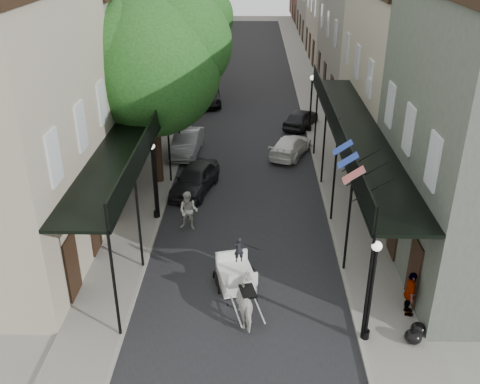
# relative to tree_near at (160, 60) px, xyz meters

# --- Properties ---
(ground) EXTENTS (140.00, 140.00, 0.00)m
(ground) POSITION_rel_tree_near_xyz_m (4.20, -10.18, -6.49)
(ground) COLOR gray
(ground) RESTS_ON ground
(road) EXTENTS (8.00, 90.00, 0.01)m
(road) POSITION_rel_tree_near_xyz_m (4.20, 9.82, -6.48)
(road) COLOR black
(road) RESTS_ON ground
(sidewalk_left) EXTENTS (2.20, 90.00, 0.12)m
(sidewalk_left) POSITION_rel_tree_near_xyz_m (-0.80, 9.82, -6.43)
(sidewalk_left) COLOR gray
(sidewalk_left) RESTS_ON ground
(sidewalk_right) EXTENTS (2.20, 90.00, 0.12)m
(sidewalk_right) POSITION_rel_tree_near_xyz_m (9.20, 9.82, -6.43)
(sidewalk_right) COLOR gray
(sidewalk_right) RESTS_ON ground
(building_row_left) EXTENTS (5.00, 80.00, 10.50)m
(building_row_left) POSITION_rel_tree_near_xyz_m (-4.40, 19.82, -1.24)
(building_row_left) COLOR #A29682
(building_row_left) RESTS_ON ground
(building_row_right) EXTENTS (5.00, 80.00, 10.50)m
(building_row_right) POSITION_rel_tree_near_xyz_m (12.80, 19.82, -1.24)
(building_row_right) COLOR slate
(building_row_right) RESTS_ON ground
(gallery_left) EXTENTS (2.20, 18.05, 4.88)m
(gallery_left) POSITION_rel_tree_near_xyz_m (-0.59, -3.20, -2.44)
(gallery_left) COLOR black
(gallery_left) RESTS_ON sidewalk_left
(gallery_right) EXTENTS (2.20, 18.05, 4.88)m
(gallery_right) POSITION_rel_tree_near_xyz_m (8.99, -3.20, -2.44)
(gallery_right) COLOR black
(gallery_right) RESTS_ON sidewalk_right
(tree_near) EXTENTS (7.31, 6.80, 9.63)m
(tree_near) POSITION_rel_tree_near_xyz_m (0.00, 0.00, 0.00)
(tree_near) COLOR #382619
(tree_near) RESTS_ON sidewalk_left
(tree_far) EXTENTS (6.45, 6.00, 8.61)m
(tree_far) POSITION_rel_tree_near_xyz_m (-0.05, 14.00, -0.65)
(tree_far) COLOR #382619
(tree_far) RESTS_ON sidewalk_left
(lamppost_right_near) EXTENTS (0.32, 0.32, 3.71)m
(lamppost_right_near) POSITION_rel_tree_near_xyz_m (8.30, -12.18, -4.44)
(lamppost_right_near) COLOR black
(lamppost_right_near) RESTS_ON sidewalk_right
(lamppost_left) EXTENTS (0.32, 0.32, 3.71)m
(lamppost_left) POSITION_rel_tree_near_xyz_m (0.10, -4.18, -4.44)
(lamppost_left) COLOR black
(lamppost_left) RESTS_ON sidewalk_left
(lamppost_right_far) EXTENTS (0.32, 0.32, 3.71)m
(lamppost_right_far) POSITION_rel_tree_near_xyz_m (8.30, 7.82, -4.44)
(lamppost_right_far) COLOR black
(lamppost_right_far) RESTS_ON sidewalk_right
(horse) EXTENTS (1.20, 1.88, 1.47)m
(horse) POSITION_rel_tree_near_xyz_m (4.45, -11.18, -5.75)
(horse) COLOR silver
(horse) RESTS_ON ground
(carriage) EXTENTS (1.84, 2.40, 2.46)m
(carriage) POSITION_rel_tree_near_xyz_m (3.87, -8.96, -5.53)
(carriage) COLOR black
(carriage) RESTS_ON ground
(pedestrian_walking) EXTENTS (1.01, 0.85, 1.83)m
(pedestrian_walking) POSITION_rel_tree_near_xyz_m (1.71, -5.04, -5.57)
(pedestrian_walking) COLOR #B5B6AB
(pedestrian_walking) RESTS_ON ground
(pedestrian_sidewalk_left) EXTENTS (1.26, 1.08, 1.69)m
(pedestrian_sidewalk_left) POSITION_rel_tree_near_xyz_m (-1.28, 12.62, -5.52)
(pedestrian_sidewalk_left) COLOR gray
(pedestrian_sidewalk_left) RESTS_ON sidewalk_left
(pedestrian_sidewalk_right) EXTENTS (0.55, 1.05, 1.70)m
(pedestrian_sidewalk_right) POSITION_rel_tree_near_xyz_m (10.00, -10.91, -5.52)
(pedestrian_sidewalk_right) COLOR gray
(pedestrian_sidewalk_right) RESTS_ON sidewalk_right
(car_left_near) EXTENTS (2.62, 4.43, 1.41)m
(car_left_near) POSITION_rel_tree_near_xyz_m (1.60, -1.18, -5.78)
(car_left_near) COLOR black
(car_left_near) RESTS_ON ground
(car_left_mid) EXTENTS (1.73, 4.29, 1.39)m
(car_left_mid) POSITION_rel_tree_near_xyz_m (0.60, 3.91, -5.80)
(car_left_mid) COLOR gray
(car_left_mid) RESTS_ON ground
(car_left_far) EXTENTS (2.41, 4.42, 1.17)m
(car_left_far) POSITION_rel_tree_near_xyz_m (1.05, 13.82, -5.90)
(car_left_far) COLOR black
(car_left_far) RESTS_ON ground
(car_right_near) EXTENTS (3.05, 4.38, 1.18)m
(car_right_near) POSITION_rel_tree_near_xyz_m (6.80, 3.82, -5.90)
(car_right_near) COLOR white
(car_right_near) RESTS_ON ground
(car_right_far) EXTENTS (2.92, 4.01, 1.27)m
(car_right_far) POSITION_rel_tree_near_xyz_m (7.80, 8.82, -5.85)
(car_right_far) COLOR black
(car_right_far) RESTS_ON ground
(trash_bags) EXTENTS (0.83, 0.98, 0.48)m
(trash_bags) POSITION_rel_tree_near_xyz_m (9.91, -12.20, -6.14)
(trash_bags) COLOR black
(trash_bags) RESTS_ON sidewalk_right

